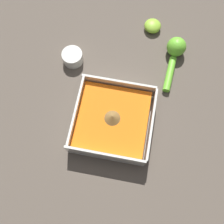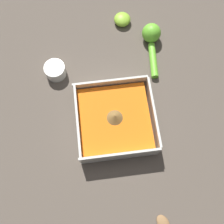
% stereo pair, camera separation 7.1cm
% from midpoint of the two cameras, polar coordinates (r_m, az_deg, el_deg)
% --- Properties ---
extents(ground_plane, '(4.00, 4.00, 0.00)m').
position_cam_midpoint_polar(ground_plane, '(0.73, -2.11, -3.19)').
color(ground_plane, brown).
extents(square_dish, '(0.21, 0.21, 0.07)m').
position_cam_midpoint_polar(square_dish, '(0.71, -1.98, -2.14)').
color(square_dish, silver).
rests_on(square_dish, ground_plane).
extents(spice_bowl, '(0.06, 0.06, 0.04)m').
position_cam_midpoint_polar(spice_bowl, '(0.80, -14.73, 8.33)').
color(spice_bowl, silver).
rests_on(spice_bowl, ground_plane).
extents(lemon_squeezer, '(0.06, 0.17, 0.06)m').
position_cam_midpoint_polar(lemon_squeezer, '(0.82, 6.17, 15.30)').
color(lemon_squeezer, '#6BC633').
rests_on(lemon_squeezer, ground_plane).
extents(lemon_half, '(0.05, 0.05, 0.03)m').
position_cam_midpoint_polar(lemon_half, '(0.87, -0.17, 19.25)').
color(lemon_half, '#93CC38').
rests_on(lemon_half, ground_plane).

